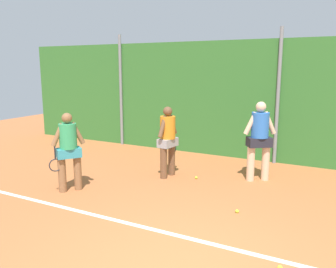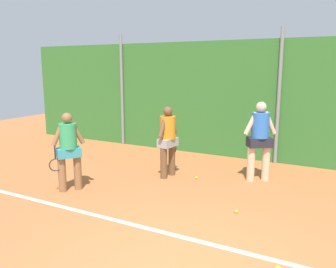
{
  "view_description": "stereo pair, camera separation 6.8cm",
  "coord_description": "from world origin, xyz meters",
  "px_view_note": "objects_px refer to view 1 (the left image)",
  "views": [
    {
      "loc": [
        1.75,
        -3.64,
        2.68
      ],
      "look_at": [
        -1.89,
        3.3,
        1.15
      ],
      "focal_mm": 37.19,
      "sensor_mm": 36.0,
      "label": 1
    },
    {
      "loc": [
        1.81,
        -3.61,
        2.68
      ],
      "look_at": [
        -1.89,
        3.3,
        1.15
      ],
      "focal_mm": 37.19,
      "sensor_mm": 36.0,
      "label": 2
    }
  ],
  "objects_px": {
    "tennis_ball_1": "(237,211)",
    "tennis_ball_3": "(78,178)",
    "player_midcourt": "(168,138)",
    "tennis_ball_7": "(280,268)",
    "tennis_ball_6": "(196,178)",
    "player_backcourt_far": "(259,137)",
    "player_foreground_near": "(68,148)"
  },
  "relations": [
    {
      "from": "tennis_ball_1",
      "to": "tennis_ball_3",
      "type": "height_order",
      "value": "same"
    },
    {
      "from": "tennis_ball_1",
      "to": "tennis_ball_3",
      "type": "distance_m",
      "value": 3.99
    },
    {
      "from": "tennis_ball_3",
      "to": "tennis_ball_6",
      "type": "bearing_deg",
      "value": 27.82
    },
    {
      "from": "player_backcourt_far",
      "to": "tennis_ball_7",
      "type": "relative_size",
      "value": 28.58
    },
    {
      "from": "tennis_ball_3",
      "to": "tennis_ball_6",
      "type": "xyz_separation_m",
      "value": [
        2.53,
        1.33,
        0.0
      ]
    },
    {
      "from": "player_foreground_near",
      "to": "tennis_ball_7",
      "type": "bearing_deg",
      "value": 113.2
    },
    {
      "from": "tennis_ball_1",
      "to": "tennis_ball_7",
      "type": "bearing_deg",
      "value": -55.74
    },
    {
      "from": "player_backcourt_far",
      "to": "player_midcourt",
      "type": "bearing_deg",
      "value": -15.22
    },
    {
      "from": "player_midcourt",
      "to": "tennis_ball_6",
      "type": "relative_size",
      "value": 26.34
    },
    {
      "from": "player_midcourt",
      "to": "tennis_ball_1",
      "type": "distance_m",
      "value": 2.72
    },
    {
      "from": "player_backcourt_far",
      "to": "tennis_ball_1",
      "type": "xyz_separation_m",
      "value": [
        0.12,
        -2.09,
        -1.03
      ]
    },
    {
      "from": "player_midcourt",
      "to": "tennis_ball_6",
      "type": "bearing_deg",
      "value": -71.53
    },
    {
      "from": "tennis_ball_3",
      "to": "player_foreground_near",
      "type": "bearing_deg",
      "value": -60.02
    },
    {
      "from": "player_midcourt",
      "to": "tennis_ball_1",
      "type": "xyz_separation_m",
      "value": [
        2.16,
        -1.35,
        -0.94
      ]
    },
    {
      "from": "tennis_ball_6",
      "to": "tennis_ball_7",
      "type": "height_order",
      "value": "same"
    },
    {
      "from": "player_midcourt",
      "to": "tennis_ball_6",
      "type": "xyz_separation_m",
      "value": [
        0.71,
        0.14,
        -0.94
      ]
    },
    {
      "from": "tennis_ball_3",
      "to": "player_midcourt",
      "type": "bearing_deg",
      "value": 33.35
    },
    {
      "from": "player_midcourt",
      "to": "tennis_ball_7",
      "type": "distance_m",
      "value": 4.42
    },
    {
      "from": "player_midcourt",
      "to": "tennis_ball_3",
      "type": "height_order",
      "value": "player_midcourt"
    },
    {
      "from": "player_foreground_near",
      "to": "tennis_ball_7",
      "type": "distance_m",
      "value": 4.84
    },
    {
      "from": "player_foreground_near",
      "to": "tennis_ball_3",
      "type": "relative_size",
      "value": 26.05
    },
    {
      "from": "tennis_ball_3",
      "to": "tennis_ball_7",
      "type": "xyz_separation_m",
      "value": [
        5.03,
        -1.69,
        0.0
      ]
    },
    {
      "from": "tennis_ball_1",
      "to": "tennis_ball_3",
      "type": "relative_size",
      "value": 1.0
    },
    {
      "from": "tennis_ball_6",
      "to": "player_foreground_near",
      "type": "bearing_deg",
      "value": -136.63
    },
    {
      "from": "player_foreground_near",
      "to": "tennis_ball_3",
      "type": "distance_m",
      "value": 1.22
    },
    {
      "from": "player_foreground_near",
      "to": "player_midcourt",
      "type": "height_order",
      "value": "player_midcourt"
    },
    {
      "from": "player_foreground_near",
      "to": "player_midcourt",
      "type": "distance_m",
      "value": 2.36
    },
    {
      "from": "player_midcourt",
      "to": "player_backcourt_far",
      "type": "distance_m",
      "value": 2.17
    },
    {
      "from": "player_backcourt_far",
      "to": "player_foreground_near",
      "type": "bearing_deg",
      "value": 1.91
    },
    {
      "from": "player_midcourt",
      "to": "tennis_ball_3",
      "type": "xyz_separation_m",
      "value": [
        -1.82,
        -1.2,
        -0.94
      ]
    },
    {
      "from": "player_foreground_near",
      "to": "tennis_ball_1",
      "type": "height_order",
      "value": "player_foreground_near"
    },
    {
      "from": "tennis_ball_7",
      "to": "player_backcourt_far",
      "type": "bearing_deg",
      "value": 107.91
    }
  ]
}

